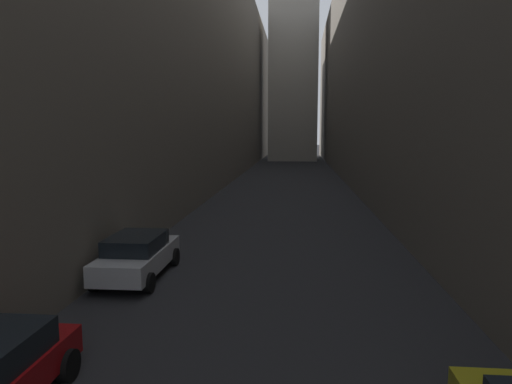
# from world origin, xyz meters

# --- Properties ---
(ground_plane) EXTENTS (264.00, 264.00, 0.00)m
(ground_plane) POSITION_xyz_m (0.00, 48.00, 0.00)
(ground_plane) COLOR #232326
(building_block_left) EXTENTS (13.48, 108.00, 23.72)m
(building_block_left) POSITION_xyz_m (-12.24, 50.00, 11.86)
(building_block_left) COLOR #60594F
(building_block_left) RESTS_ON ground
(building_block_right) EXTENTS (15.01, 108.00, 23.53)m
(building_block_right) POSITION_xyz_m (13.01, 50.00, 11.77)
(building_block_right) COLOR #60594F
(building_block_right) RESTS_ON ground
(parked_car_left_third) EXTENTS (1.94, 4.32, 1.47)m
(parked_car_left_third) POSITION_xyz_m (-4.40, 19.45, 0.77)
(parked_car_left_third) COLOR #B7B7BC
(parked_car_left_third) RESTS_ON ground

